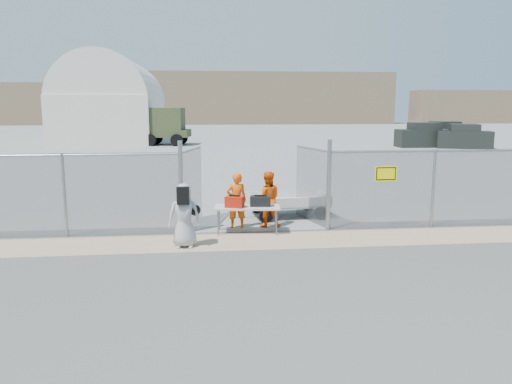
{
  "coord_description": "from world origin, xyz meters",
  "views": [
    {
      "loc": [
        -1.4,
        -11.17,
        3.43
      ],
      "look_at": [
        0.0,
        2.0,
        1.1
      ],
      "focal_mm": 35.0,
      "sensor_mm": 36.0,
      "label": 1
    }
  ],
  "objects": [
    {
      "name": "tarmac_inside",
      "position": [
        0.0,
        42.0,
        0.01
      ],
      "size": [
        160.0,
        80.0,
        0.01
      ],
      "primitive_type": "cube",
      "color": "gray",
      "rests_on": "ground"
    },
    {
      "name": "ground",
      "position": [
        0.0,
        0.0,
        0.0
      ],
      "size": [
        160.0,
        160.0,
        0.0
      ],
      "primitive_type": "plane",
      "color": "#3D3C3C"
    },
    {
      "name": "black_duffel",
      "position": [
        0.11,
        1.89,
        0.87
      ],
      "size": [
        0.59,
        0.4,
        0.26
      ],
      "primitive_type": "cube",
      "rotation": [
        0.0,
        0.0,
        -0.14
      ],
      "color": "black",
      "rests_on": "folding_table"
    },
    {
      "name": "parked_vehicle_mid",
      "position": [
        19.92,
        31.22,
        0.95
      ],
      "size": [
        4.3,
        2.11,
        1.9
      ],
      "primitive_type": null,
      "rotation": [
        0.0,
        0.0,
        0.05
      ],
      "color": "black",
      "rests_on": "ground"
    },
    {
      "name": "security_worker_right",
      "position": [
        0.38,
        2.51,
        0.8
      ],
      "size": [
        0.79,
        0.63,
        1.59
      ],
      "primitive_type": "imported",
      "rotation": [
        0.0,
        0.0,
        3.11
      ],
      "color": "#F45809",
      "rests_on": "ground"
    },
    {
      "name": "parked_vehicle_far",
      "position": [
        19.14,
        26.43,
        0.93
      ],
      "size": [
        4.49,
        3.08,
        1.86
      ],
      "primitive_type": null,
      "rotation": [
        0.0,
        0.0,
        -0.32
      ],
      "color": "black",
      "rests_on": "ground"
    },
    {
      "name": "military_truck",
      "position": [
        -5.81,
        32.3,
        1.57
      ],
      "size": [
        6.86,
        3.27,
        3.15
      ],
      "primitive_type": null,
      "rotation": [
        0.0,
        0.0,
        -0.13
      ],
      "color": "#3D4525",
      "rests_on": "ground"
    },
    {
      "name": "utility_trailer",
      "position": [
        1.19,
        3.75,
        0.38
      ],
      "size": [
        3.24,
        1.87,
        0.75
      ],
      "primitive_type": null,
      "rotation": [
        0.0,
        0.0,
        0.09
      ],
      "color": "beige",
      "rests_on": "ground"
    },
    {
      "name": "distant_hills",
      "position": [
        5.0,
        78.0,
        4.5
      ],
      "size": [
        140.0,
        6.0,
        9.0
      ],
      "primitive_type": null,
      "color": "#7F684F",
      "rests_on": "ground"
    },
    {
      "name": "folding_table",
      "position": [
        -0.25,
        1.87,
        0.37
      ],
      "size": [
        1.79,
        0.89,
        0.74
      ],
      "primitive_type": null,
      "rotation": [
        0.0,
        0.0,
        -0.1
      ],
      "color": "beige",
      "rests_on": "ground"
    },
    {
      "name": "security_worker_left",
      "position": [
        -0.5,
        2.45,
        0.79
      ],
      "size": [
        0.6,
        0.41,
        1.58
      ],
      "primitive_type": "imported",
      "rotation": [
        0.0,
        0.0,
        3.21
      ],
      "color": "#F45809",
      "rests_on": "ground"
    },
    {
      "name": "dirt_strip",
      "position": [
        0.0,
        1.0,
        0.01
      ],
      "size": [
        44.0,
        1.6,
        0.01
      ],
      "primitive_type": "cube",
      "color": "tan",
      "rests_on": "ground"
    },
    {
      "name": "parked_vehicle_near",
      "position": [
        16.45,
        27.79,
        0.97
      ],
      "size": [
        4.35,
        2.08,
        1.94
      ],
      "primitive_type": null,
      "rotation": [
        0.0,
        0.0,
        -0.03
      ],
      "color": "black",
      "rests_on": "ground"
    },
    {
      "name": "visitor",
      "position": [
        -1.88,
        0.7,
        0.79
      ],
      "size": [
        0.79,
        0.53,
        1.57
      ],
      "primitive_type": "imported",
      "rotation": [
        0.0,
        0.0,
        -0.04
      ],
      "color": "#A5A5A5",
      "rests_on": "ground"
    },
    {
      "name": "quonset_hangar",
      "position": [
        -10.0,
        40.0,
        4.0
      ],
      "size": [
        9.0,
        18.0,
        8.0
      ],
      "primitive_type": null,
      "color": "silver",
      "rests_on": "ground"
    },
    {
      "name": "orange_bag",
      "position": [
        -0.59,
        1.8,
        0.88
      ],
      "size": [
        0.55,
        0.45,
        0.29
      ],
      "primitive_type": "cube",
      "rotation": [
        0.0,
        0.0,
        -0.35
      ],
      "color": "red",
      "rests_on": "folding_table"
    },
    {
      "name": "chain_link_fence",
      "position": [
        0.0,
        2.0,
        1.1
      ],
      "size": [
        40.0,
        0.2,
        2.2
      ],
      "primitive_type": null,
      "color": "gray",
      "rests_on": "ground"
    }
  ]
}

